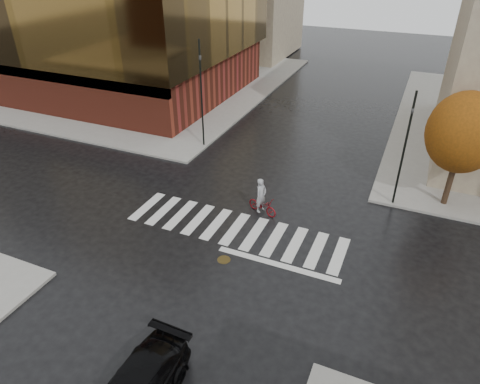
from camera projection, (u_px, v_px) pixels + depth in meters
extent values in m
plane|color=black|center=(231.00, 234.00, 22.12)|extent=(120.00, 120.00, 0.00)
cube|color=gray|center=(134.00, 79.00, 45.78)|extent=(30.00, 30.00, 0.15)
cube|color=silver|center=(235.00, 229.00, 22.51)|extent=(12.00, 3.00, 0.01)
cube|color=maroon|center=(106.00, 65.00, 42.70)|extent=(26.00, 18.00, 4.00)
cube|color=beige|center=(33.00, 73.00, 35.01)|extent=(26.00, 0.40, 1.00)
cylinder|color=black|center=(450.00, 181.00, 23.72)|extent=(0.32, 0.32, 2.80)
ellipsoid|color=#91470E|center=(464.00, 133.00, 22.21)|extent=(3.80, 3.80, 4.37)
imported|color=maroon|center=(262.00, 205.00, 23.57)|extent=(1.97, 1.20, 0.98)
imported|color=#9B9EA3|center=(261.00, 195.00, 23.27)|extent=(0.68, 0.84, 1.99)
cylinder|color=black|center=(202.00, 95.00, 29.36)|extent=(0.12, 0.12, 7.42)
imported|color=black|center=(200.00, 55.00, 27.98)|extent=(0.22, 0.20, 0.93)
cylinder|color=black|center=(404.00, 151.00, 22.81)|extent=(0.12, 0.12, 6.53)
imported|color=black|center=(413.00, 108.00, 21.59)|extent=(0.15, 0.18, 0.82)
cylinder|color=orange|center=(167.00, 128.00, 33.19)|extent=(0.21, 0.21, 0.53)
sphere|color=orange|center=(167.00, 125.00, 33.05)|extent=(0.23, 0.23, 0.23)
cylinder|color=#4F3F1C|center=(224.00, 260.00, 20.36)|extent=(0.84, 0.84, 0.01)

